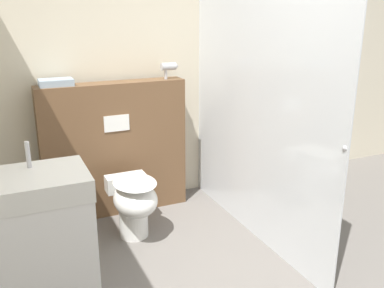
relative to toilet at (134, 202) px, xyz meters
The scene contains 7 objects.
wall_back 1.26m from the toilet, 62.66° to the left, with size 8.00×0.06×2.50m.
partition_panel 0.62m from the toilet, 89.36° to the left, with size 1.28×0.22×1.20m.
shower_glass 1.22m from the toilet, 17.28° to the right, with size 0.04×2.03×2.14m.
toilet is the anchor object (origin of this frame).
sink_vanity 1.22m from the toilet, 130.16° to the right, with size 0.54×0.41×1.15m.
hair_drier 1.24m from the toilet, 45.03° to the left, with size 0.16×0.07×0.15m.
folded_towel 1.16m from the toilet, 128.16° to the left, with size 0.27×0.18×0.06m.
Camera 1 is at (-1.26, -1.67, 1.79)m, focal length 40.00 mm.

